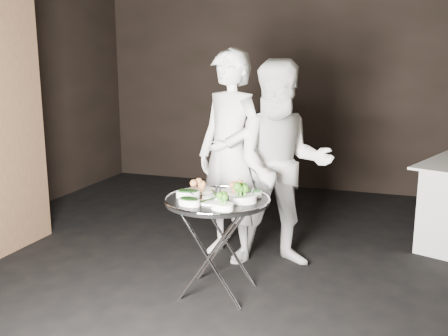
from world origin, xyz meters
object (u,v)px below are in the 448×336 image
(waiter_left, at_px, (230,156))
(waiter_right, at_px, (282,165))
(tray_stand, at_px, (217,243))
(serving_tray, at_px, (217,200))

(waiter_left, relative_size, waiter_right, 1.05)
(tray_stand, distance_m, waiter_right, 0.92)
(waiter_right, bearing_deg, serving_tray, -130.64)
(waiter_right, bearing_deg, tray_stand, -130.64)
(waiter_right, bearing_deg, waiter_left, 158.74)
(serving_tray, bearing_deg, waiter_left, 101.69)
(tray_stand, xyz_separation_m, waiter_right, (0.32, 0.72, 0.47))
(serving_tray, xyz_separation_m, waiter_right, (0.32, 0.72, 0.14))
(serving_tray, distance_m, waiter_right, 0.80)
(waiter_left, bearing_deg, tray_stand, -53.47)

